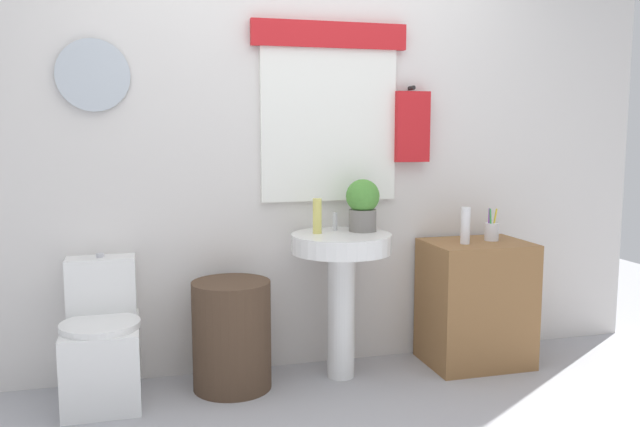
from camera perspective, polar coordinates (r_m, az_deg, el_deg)
The scene contains 10 objects.
back_wall at distance 3.69m, azimuth -2.59°, elevation 6.69°, with size 4.40×0.18×2.60m.
toilet at distance 3.51m, azimuth -18.38°, elevation -10.81°, with size 0.38×0.51×0.72m.
laundry_hamper at distance 3.50m, azimuth -7.67°, elevation -10.41°, with size 0.41×0.41×0.57m, color #4C3828.
pedestal_sink at distance 3.54m, azimuth 1.85°, elevation -4.80°, with size 0.54×0.54×0.79m.
faucet at distance 3.61m, azimuth 1.31°, elevation -0.71°, with size 0.03×0.03×0.10m, color silver.
wooden_cabinet at distance 3.91m, azimuth 13.35°, elevation -7.55°, with size 0.57×0.44×0.71m, color olive.
soap_bottle at distance 3.50m, azimuth -0.24°, elevation -0.22°, with size 0.05×0.05×0.19m, color #DBD166.
potted_plant at distance 3.58m, azimuth 3.73°, elevation 0.88°, with size 0.18×0.18×0.29m.
lotion_bottle at distance 3.73m, azimuth 12.51°, elevation -1.03°, with size 0.05×0.05×0.21m, color white.
toothbrush_cup at distance 3.89m, azimuth 14.68°, elevation -1.50°, with size 0.08×0.08×0.19m.
Camera 1 is at (-0.81, -2.45, 1.35)m, focal length 36.86 mm.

